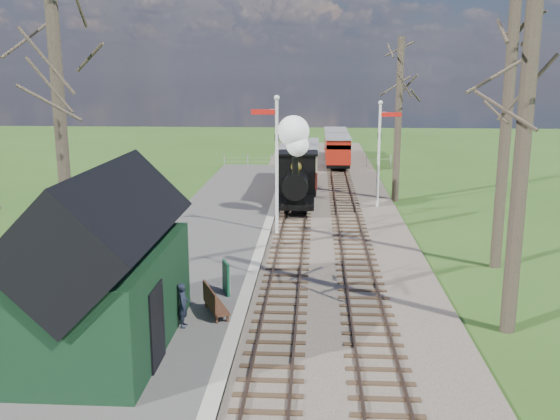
% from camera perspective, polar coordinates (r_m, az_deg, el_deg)
% --- Properties ---
extents(distant_hills, '(114.40, 48.00, 22.02)m').
position_cam_1_polar(distant_hills, '(78.84, 3.50, -4.66)').
color(distant_hills, '#385B23').
rests_on(distant_hills, ground).
extents(ballast_bed, '(8.00, 60.00, 0.10)m').
position_cam_1_polar(ballast_bed, '(33.67, 3.76, 0.30)').
color(ballast_bed, brown).
rests_on(ballast_bed, ground).
extents(track_near, '(1.60, 60.00, 0.15)m').
position_cam_1_polar(track_near, '(33.67, 1.55, 0.41)').
color(track_near, brown).
rests_on(track_near, ground).
extents(track_far, '(1.60, 60.00, 0.15)m').
position_cam_1_polar(track_far, '(33.69, 5.97, 0.35)').
color(track_far, brown).
rests_on(track_far, ground).
extents(platform, '(5.00, 44.00, 0.20)m').
position_cam_1_polar(platform, '(26.29, -6.68, -3.20)').
color(platform, '#474442').
rests_on(platform, ground).
extents(coping_strip, '(0.40, 44.00, 0.21)m').
position_cam_1_polar(coping_strip, '(25.99, -1.67, -3.29)').
color(coping_strip, '#B2AD9E').
rests_on(coping_strip, ground).
extents(station_shed, '(3.25, 6.30, 4.78)m').
position_cam_1_polar(station_shed, '(16.57, -15.58, -5.31)').
color(station_shed, black).
rests_on(station_shed, platform).
extents(semaphore_near, '(1.22, 0.24, 6.22)m').
position_cam_1_polar(semaphore_near, '(27.19, -0.44, 5.00)').
color(semaphore_near, silver).
rests_on(semaphore_near, ground).
extents(semaphore_far, '(1.22, 0.24, 5.72)m').
position_cam_1_polar(semaphore_far, '(33.29, 9.17, 5.79)').
color(semaphore_far, silver).
rests_on(semaphore_far, ground).
extents(bare_trees, '(15.51, 22.39, 12.00)m').
position_cam_1_polar(bare_trees, '(21.09, 4.23, 7.08)').
color(bare_trees, '#382D23').
rests_on(bare_trees, ground).
extents(fence_line, '(12.60, 0.08, 1.00)m').
position_cam_1_polar(fence_line, '(47.37, 2.47, 4.53)').
color(fence_line, slate).
rests_on(fence_line, ground).
extents(locomotive, '(1.97, 4.61, 4.94)m').
position_cam_1_polar(locomotive, '(32.10, 1.48, 3.72)').
color(locomotive, black).
rests_on(locomotive, ground).
extents(coach, '(2.30, 7.90, 2.42)m').
position_cam_1_polar(coach, '(38.19, 1.80, 4.23)').
color(coach, black).
rests_on(coach, ground).
extents(red_carriage_a, '(1.86, 4.61, 1.96)m').
position_cam_1_polar(red_carriage_a, '(46.93, 5.29, 5.43)').
color(red_carriage_a, black).
rests_on(red_carriage_a, ground).
extents(red_carriage_b, '(1.86, 4.61, 1.96)m').
position_cam_1_polar(red_carriage_b, '(52.39, 5.10, 6.18)').
color(red_carriage_b, black).
rests_on(red_carriage_b, ground).
extents(sign_board, '(0.34, 0.70, 1.05)m').
position_cam_1_polar(sign_board, '(20.24, -4.94, -6.18)').
color(sign_board, '#104B2D').
rests_on(sign_board, platform).
extents(bench, '(1.00, 1.56, 0.86)m').
position_cam_1_polar(bench, '(18.60, -6.16, -8.35)').
color(bench, '#452718').
rests_on(bench, platform).
extents(person, '(0.33, 0.48, 1.28)m').
position_cam_1_polar(person, '(17.82, -8.85, -8.58)').
color(person, black).
rests_on(person, platform).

